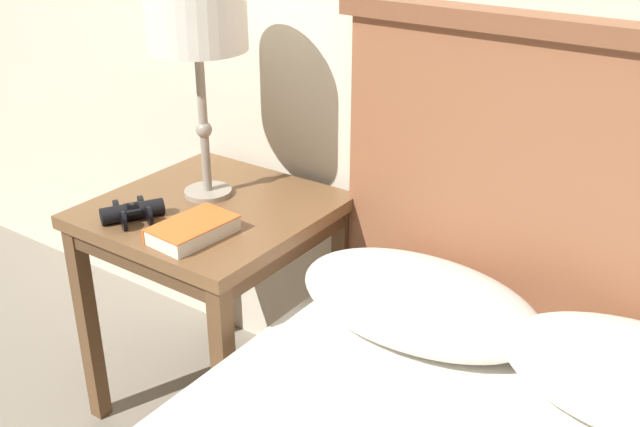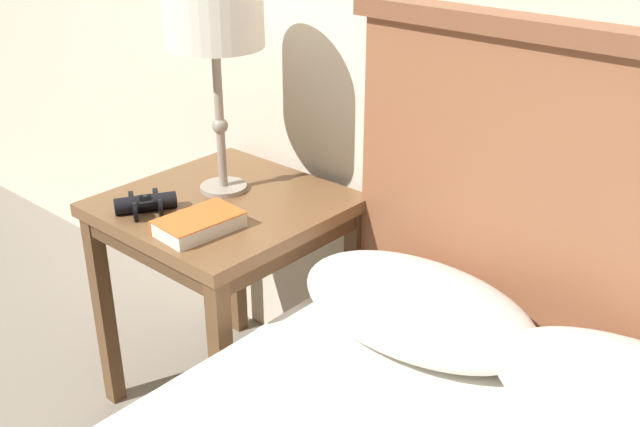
% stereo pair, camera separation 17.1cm
% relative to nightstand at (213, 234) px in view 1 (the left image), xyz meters
% --- Properties ---
extents(nightstand, '(0.58, 0.58, 0.65)m').
position_rel_nightstand_xyz_m(nightstand, '(0.00, 0.00, 0.00)').
color(nightstand, brown).
rests_on(nightstand, ground_plane).
extents(table_lamp, '(0.26, 0.26, 0.59)m').
position_rel_nightstand_xyz_m(table_lamp, '(-0.05, 0.05, 0.56)').
color(table_lamp, gray).
rests_on(table_lamp, nightstand).
extents(book_on_nightstand, '(0.14, 0.22, 0.04)m').
position_rel_nightstand_xyz_m(book_on_nightstand, '(0.09, -0.16, 0.11)').
color(book_on_nightstand, silver).
rests_on(book_on_nightstand, nightstand).
extents(binoculars_pair, '(0.16, 0.16, 0.05)m').
position_rel_nightstand_xyz_m(binoculars_pair, '(-0.10, -0.18, 0.11)').
color(binoculars_pair, black).
rests_on(binoculars_pair, nightstand).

